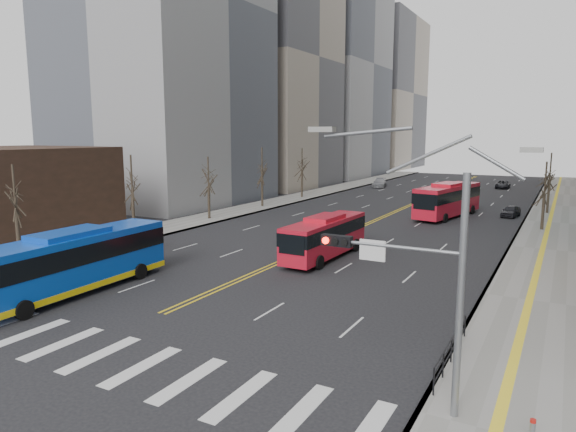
% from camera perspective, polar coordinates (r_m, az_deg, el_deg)
% --- Properties ---
extents(ground, '(220.00, 220.00, 0.00)m').
position_cam_1_polar(ground, '(24.49, -22.01, -13.53)').
color(ground, black).
extents(sidewalk_right, '(7.00, 130.00, 0.15)m').
position_cam_1_polar(sidewalk_right, '(59.73, 28.00, -0.74)').
color(sidewalk_right, gray).
rests_on(sidewalk_right, ground).
extents(sidewalk_left, '(5.00, 130.00, 0.15)m').
position_cam_1_polar(sidewalk_left, '(68.91, -1.48, 1.49)').
color(sidewalk_left, gray).
rests_on(sidewalk_left, ground).
extents(crosswalk, '(26.70, 4.00, 0.01)m').
position_cam_1_polar(crosswalk, '(24.48, -22.01, -13.52)').
color(crosswalk, silver).
rests_on(crosswalk, ground).
extents(centerline, '(0.55, 100.00, 0.01)m').
position_cam_1_polar(centerline, '(71.90, 14.09, 1.48)').
color(centerline, gold).
rests_on(centerline, ground).
extents(office_towers, '(83.00, 134.00, 58.00)m').
position_cam_1_polar(office_towers, '(85.72, 17.25, 18.59)').
color(office_towers, gray).
rests_on(office_towers, ground).
extents(signal_mast, '(5.37, 0.37, 9.39)m').
position_cam_1_polar(signal_mast, '(17.10, 13.98, -5.70)').
color(signal_mast, gray).
rests_on(signal_mast, ground).
extents(pedestrian_railing, '(0.06, 6.06, 1.02)m').
position_cam_1_polar(pedestrian_railing, '(21.99, 17.72, -13.60)').
color(pedestrian_railing, black).
rests_on(pedestrian_railing, sidewalk_right).
extents(street_trees, '(35.20, 47.20, 7.60)m').
position_cam_1_polar(street_trees, '(54.83, 1.44, 4.59)').
color(street_trees, black).
rests_on(street_trees, ground).
extents(blue_bus, '(3.25, 12.89, 3.71)m').
position_cam_1_polar(blue_bus, '(32.11, -22.96, -4.61)').
color(blue_bus, blue).
rests_on(blue_bus, ground).
extents(red_bus_near, '(2.75, 10.07, 3.21)m').
position_cam_1_polar(red_bus_near, '(38.20, 4.13, -2.06)').
color(red_bus_near, red).
rests_on(red_bus_near, ground).
extents(red_bus_far, '(5.09, 12.49, 3.84)m').
position_cam_1_polar(red_bus_far, '(59.91, 17.34, 1.92)').
color(red_bus_far, red).
rests_on(red_bus_far, ground).
extents(car_white, '(3.11, 4.95, 1.54)m').
position_cam_1_polar(car_white, '(41.30, -16.94, -3.03)').
color(car_white, white).
rests_on(car_white, ground).
extents(car_dark_mid, '(2.06, 3.97, 1.29)m').
position_cam_1_polar(car_dark_mid, '(62.64, 23.52, 0.50)').
color(car_dark_mid, black).
rests_on(car_dark_mid, ground).
extents(car_silver, '(3.13, 5.49, 1.50)m').
position_cam_1_polar(car_silver, '(91.60, 10.14, 3.65)').
color(car_silver, '#99999E').
rests_on(car_silver, ground).
extents(car_dark_far, '(2.34, 4.81, 1.32)m').
position_cam_1_polar(car_dark_far, '(95.35, 22.76, 3.24)').
color(car_dark_far, black).
rests_on(car_dark_far, ground).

